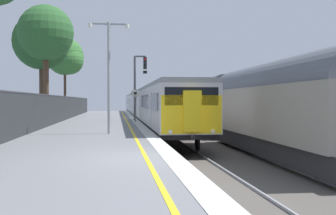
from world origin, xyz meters
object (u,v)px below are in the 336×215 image
freight_train_adjacent_track (229,105)px  speed_limit_sign (135,101)px  background_tree_centre (46,34)px  signal_gantry (138,80)px  platform_lamp_mid (109,68)px  commuter_train_at_platform (144,104)px  background_tree_right (66,58)px  background_tree_left (40,43)px

freight_train_adjacent_track → speed_limit_sign: (-5.85, 5.26, 0.23)m
freight_train_adjacent_track → background_tree_centre: size_ratio=3.75×
background_tree_centre → signal_gantry: bearing=41.0°
freight_train_adjacent_track → platform_lamp_mid: 9.58m
commuter_train_at_platform → freight_train_adjacent_track: bearing=-80.2°
freight_train_adjacent_track → platform_lamp_mid: bearing=-144.4°
commuter_train_at_platform → background_tree_right: size_ratio=7.14×
signal_gantry → background_tree_centre: 8.97m
commuter_train_at_platform → signal_gantry: 15.16m
signal_gantry → background_tree_centre: background_tree_centre is taller
background_tree_right → signal_gantry: bearing=-61.2°
freight_train_adjacent_track → speed_limit_sign: 7.87m
background_tree_centre → background_tree_right: bearing=92.9°
speed_limit_sign → background_tree_left: background_tree_left is taller
speed_limit_sign → background_tree_centre: bearing=-155.7°
background_tree_left → background_tree_right: (0.55, 12.86, 0.13)m
signal_gantry → background_tree_left: background_tree_left is taller
signal_gantry → background_tree_right: 15.69m
platform_lamp_mid → background_tree_left: size_ratio=0.62×
background_tree_right → freight_train_adjacent_track: bearing=-59.1°
commuter_train_at_platform → background_tree_centre: size_ratio=7.80×
speed_limit_sign → background_tree_left: bearing=155.5°
freight_train_adjacent_track → background_tree_centre: (-11.93, 2.52, 4.70)m
freight_train_adjacent_track → platform_lamp_mid: platform_lamp_mid is taller
speed_limit_sign → platform_lamp_mid: (-1.79, -10.74, 1.64)m
freight_train_adjacent_track → commuter_train_at_platform: bearing=99.8°
freight_train_adjacent_track → platform_lamp_mid: (-7.64, -5.48, 1.87)m
background_tree_left → background_tree_centre: (1.52, -6.21, -0.30)m
commuter_train_at_platform → platform_lamp_mid: (-3.63, -28.55, 1.98)m
freight_train_adjacent_track → background_tree_right: 25.67m
commuter_train_at_platform → background_tree_right: background_tree_right is taller
signal_gantry → speed_limit_sign: (-0.36, -2.86, -1.74)m
commuter_train_at_platform → signal_gantry: (-1.49, -14.94, 2.07)m
freight_train_adjacent_track → background_tree_left: size_ratio=3.43×
commuter_train_at_platform → platform_lamp_mid: platform_lamp_mid is taller
background_tree_centre → background_tree_right: 19.10m
background_tree_right → platform_lamp_mid: bearing=-79.0°
background_tree_left → commuter_train_at_platform: bearing=56.6°
speed_limit_sign → background_tree_right: size_ratio=0.28×
speed_limit_sign → background_tree_right: bearing=113.4°
platform_lamp_mid → background_tree_left: background_tree_left is taller
freight_train_adjacent_track → background_tree_left: background_tree_left is taller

